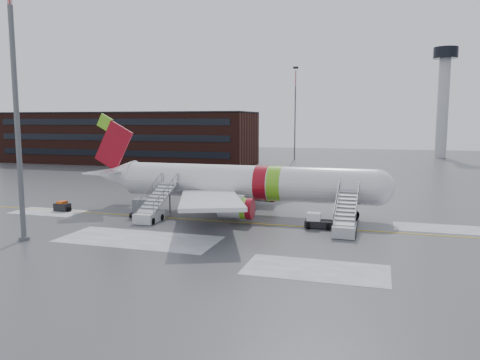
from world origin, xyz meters
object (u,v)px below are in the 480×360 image
(airstair_fwd, at_px, (345,222))
(light_mast_near, at_px, (15,90))
(pushback_tug, at_px, (317,221))
(uld_container, at_px, (142,208))
(baggage_tractor, at_px, (62,207))
(airliner, at_px, (237,183))
(airstair_aft, at_px, (152,210))

(airstair_fwd, bearing_deg, light_mast_near, -158.51)
(pushback_tug, xyz_separation_m, uld_container, (-18.83, 0.01, 0.25))
(baggage_tractor, bearing_deg, pushback_tug, -0.01)
(airstair_fwd, bearing_deg, uld_container, 175.67)
(airliner, bearing_deg, airstair_aft, -137.73)
(airstair_fwd, relative_size, pushback_tug, 2.89)
(airstair_fwd, bearing_deg, baggage_tractor, 177.06)
(airstair_aft, xyz_separation_m, baggage_tractor, (-12.29, 1.64, -0.57))
(airliner, distance_m, baggage_tractor, 20.30)
(airstair_fwd, xyz_separation_m, uld_container, (-21.62, 1.64, -0.15))
(pushback_tug, xyz_separation_m, baggage_tractor, (-29.09, 0.01, -0.16))
(airliner, distance_m, airstair_aft, 10.00)
(airliner, xyz_separation_m, light_mast_near, (-14.16, -16.99, 9.48))
(uld_container, distance_m, baggage_tractor, 10.27)
(airliner, xyz_separation_m, uld_container, (-9.22, -4.90, -2.51))
(uld_container, relative_size, baggage_tractor, 1.15)
(pushback_tug, bearing_deg, uld_container, 179.98)
(airstair_aft, bearing_deg, baggage_tractor, 172.42)
(airstair_aft, distance_m, pushback_tug, 16.88)
(pushback_tug, height_order, baggage_tractor, pushback_tug)
(uld_container, bearing_deg, airliner, 27.98)
(baggage_tractor, bearing_deg, airstair_fwd, -2.94)
(airliner, height_order, uld_container, airliner)
(light_mast_near, bearing_deg, pushback_tug, 26.96)
(airliner, xyz_separation_m, airstair_aft, (-7.19, -6.54, -2.35))
(airliner, relative_size, uld_container, 13.22)
(airliner, relative_size, light_mast_near, 1.41)
(baggage_tractor, xyz_separation_m, light_mast_near, (5.33, -12.09, 12.40))
(airliner, xyz_separation_m, airstair_fwd, (12.40, -6.54, -2.35))
(airliner, xyz_separation_m, pushback_tug, (9.61, -4.91, -2.76))
(airstair_aft, bearing_deg, airliner, 42.27)
(airstair_fwd, distance_m, baggage_tractor, 31.94)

